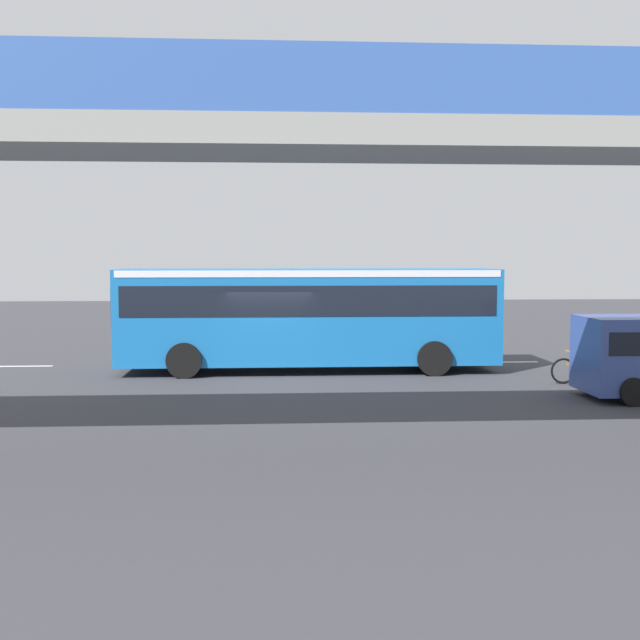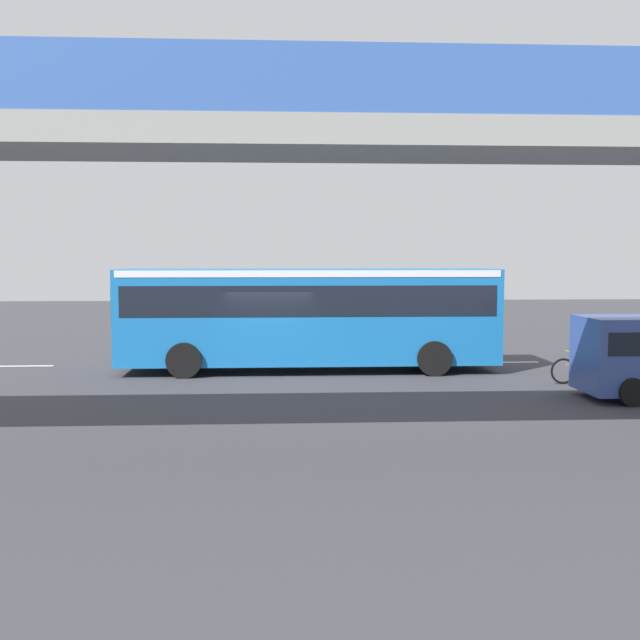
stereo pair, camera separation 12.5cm
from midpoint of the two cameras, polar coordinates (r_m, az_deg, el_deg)
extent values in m
plane|color=#38383D|center=(24.19, -3.77, -3.86)|extent=(80.00, 80.00, 0.00)
cube|color=#196BB7|center=(24.63, -0.99, 0.33)|extent=(11.50, 2.55, 2.86)
cube|color=black|center=(24.60, -0.99, 1.52)|extent=(11.04, 2.59, 0.90)
cube|color=white|center=(24.57, -1.00, 3.38)|extent=(11.27, 2.58, 0.20)
cube|color=black|center=(25.02, -14.30, 1.04)|extent=(0.04, 2.24, 1.20)
cylinder|color=black|center=(23.60, -9.81, -2.85)|extent=(1.04, 0.30, 1.04)
cylinder|color=black|center=(26.12, -9.22, -2.13)|extent=(1.04, 0.30, 1.04)
cylinder|color=black|center=(23.95, 8.00, -2.72)|extent=(1.04, 0.30, 1.04)
cylinder|color=black|center=(26.44, 6.88, -2.02)|extent=(1.04, 0.30, 1.04)
cylinder|color=black|center=(20.36, 21.26, -4.80)|extent=(0.68, 0.22, 0.68)
cylinder|color=black|center=(22.12, 19.13, -4.01)|extent=(0.68, 0.22, 0.68)
torus|color=black|center=(23.25, 16.80, -3.49)|extent=(0.72, 0.06, 0.72)
torus|color=black|center=(23.64, 19.19, -3.42)|extent=(0.72, 0.06, 0.72)
cube|color=orange|center=(23.42, 18.01, -3.02)|extent=(0.89, 0.04, 0.04)
cylinder|color=orange|center=(23.46, 18.45, -2.53)|extent=(0.03, 0.03, 0.40)
cube|color=black|center=(23.44, 18.47, -2.04)|extent=(0.20, 0.08, 0.04)
cylinder|color=orange|center=(23.23, 17.12, -2.14)|extent=(0.02, 0.44, 0.02)
cylinder|color=slate|center=(28.64, 7.51, 0.25)|extent=(0.08, 0.08, 2.80)
cube|color=blue|center=(28.58, 7.54, 2.45)|extent=(0.04, 0.60, 0.60)
cube|color=silver|center=(27.54, 13.15, -2.93)|extent=(2.00, 0.20, 0.01)
cube|color=silver|center=(26.66, 4.88, -3.07)|extent=(2.00, 0.20, 0.01)
cube|color=silver|center=(26.37, -3.76, -3.15)|extent=(2.00, 0.20, 0.01)
cube|color=silver|center=(26.68, -12.39, -3.16)|extent=(2.00, 0.20, 0.01)
cube|color=silver|center=(27.57, -20.65, -3.10)|extent=(2.00, 0.20, 0.01)
cube|color=gray|center=(14.27, -3.95, 12.70)|extent=(27.93, 2.60, 0.50)
cube|color=#3359A5|center=(15.63, -3.94, 14.96)|extent=(27.93, 0.08, 1.10)
cube|color=#3359A5|center=(13.18, -4.00, 16.92)|extent=(27.93, 0.08, 1.10)
camera|label=1|loc=(0.06, -90.15, -0.01)|focal=44.93mm
camera|label=2|loc=(0.06, 89.85, 0.01)|focal=44.93mm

